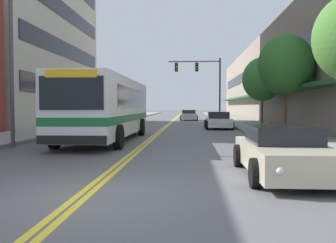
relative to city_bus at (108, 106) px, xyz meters
name	(u,v)px	position (x,y,z in m)	size (l,w,h in m)	color
ground_plane	(173,121)	(2.12, 25.25, -1.74)	(240.00, 240.00, 0.00)	#565659
sidewalk_left	(111,120)	(-5.29, 25.25, -1.65)	(3.82, 106.00, 0.18)	gray
sidewalk_right	(236,120)	(9.53, 25.25, -1.65)	(3.82, 106.00, 0.18)	gray
centre_line	(173,121)	(2.12, 25.25, -1.74)	(0.34, 106.00, 0.01)	yellow
storefront_row_right	(290,81)	(15.67, 25.25, 2.97)	(9.10, 68.00, 9.44)	gray
city_bus	(108,106)	(0.00, 0.00, 0.00)	(2.93, 11.66, 3.07)	silver
car_beige_parked_left_mid	(112,120)	(-2.17, 11.10, -1.11)	(2.02, 4.77, 1.36)	#BCAD89
car_charcoal_parked_left_far	(131,116)	(-2.32, 22.11, -1.10)	(2.06, 4.21, 1.39)	#232328
car_champagne_parked_right_foreground	(283,152)	(6.49, -9.50, -1.16)	(2.06, 4.68, 1.23)	beige
car_white_parked_right_mid	(218,121)	(6.39, 10.37, -1.13)	(2.07, 4.64, 1.31)	white
car_silver_moving_lead	(189,115)	(4.04, 27.52, -1.14)	(2.16, 4.60, 1.28)	#B7B7BC
traffic_signal_mast	(203,77)	(5.52, 20.97, 3.09)	(5.51, 0.38, 6.83)	#47474C
street_lamp_left_near	(20,28)	(-2.79, -3.78, 3.21)	(2.73, 0.28, 8.28)	#47474C
street_tree_right_mid	(286,65)	(10.00, 4.39, 2.52)	(3.35, 3.35, 5.93)	brown
street_tree_right_far	(262,79)	(10.20, 12.79, 2.25)	(3.32, 3.32, 5.64)	brown
fire_hydrant	(271,131)	(8.07, -0.61, -1.19)	(0.30, 0.22, 0.74)	red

